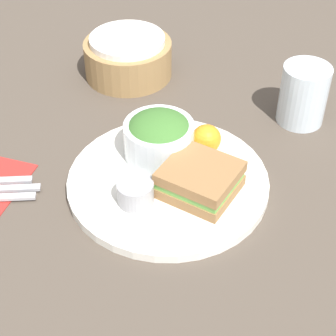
{
  "coord_description": "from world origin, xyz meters",
  "views": [
    {
      "loc": [
        0.19,
        -0.59,
        0.57
      ],
      "look_at": [
        0.0,
        0.0,
        0.03
      ],
      "focal_mm": 60.0,
      "sensor_mm": 36.0,
      "label": 1
    }
  ],
  "objects_px": {
    "dressing_cup": "(135,193)",
    "drink_glass": "(303,95)",
    "sandwich": "(200,180)",
    "bread_basket": "(128,57)",
    "plate": "(168,182)",
    "salad_bowl": "(159,136)"
  },
  "relations": [
    {
      "from": "plate",
      "to": "drink_glass",
      "type": "bearing_deg",
      "value": 54.19
    },
    {
      "from": "sandwich",
      "to": "salad_bowl",
      "type": "bearing_deg",
      "value": 143.78
    },
    {
      "from": "salad_bowl",
      "to": "drink_glass",
      "type": "relative_size",
      "value": 1.05
    },
    {
      "from": "drink_glass",
      "to": "bread_basket",
      "type": "relative_size",
      "value": 0.63
    },
    {
      "from": "plate",
      "to": "bread_basket",
      "type": "bearing_deg",
      "value": 121.27
    },
    {
      "from": "plate",
      "to": "drink_glass",
      "type": "xyz_separation_m",
      "value": [
        0.16,
        0.23,
        0.04
      ]
    },
    {
      "from": "salad_bowl",
      "to": "drink_glass",
      "type": "xyz_separation_m",
      "value": [
        0.19,
        0.18,
        0.0
      ]
    },
    {
      "from": "salad_bowl",
      "to": "bread_basket",
      "type": "xyz_separation_m",
      "value": [
        -0.14,
        0.23,
        -0.01
      ]
    },
    {
      "from": "dressing_cup",
      "to": "drink_glass",
      "type": "distance_m",
      "value": 0.35
    },
    {
      "from": "plate",
      "to": "sandwich",
      "type": "relative_size",
      "value": 2.49
    },
    {
      "from": "drink_glass",
      "to": "bread_basket",
      "type": "bearing_deg",
      "value": 171.79
    },
    {
      "from": "sandwich",
      "to": "dressing_cup",
      "type": "bearing_deg",
      "value": -148.63
    },
    {
      "from": "sandwich",
      "to": "bread_basket",
      "type": "xyz_separation_m",
      "value": [
        -0.22,
        0.29,
        0.0
      ]
    },
    {
      "from": "sandwich",
      "to": "dressing_cup",
      "type": "xyz_separation_m",
      "value": [
        -0.08,
        -0.05,
        -0.0
      ]
    },
    {
      "from": "plate",
      "to": "salad_bowl",
      "type": "xyz_separation_m",
      "value": [
        -0.03,
        0.05,
        0.04
      ]
    },
    {
      "from": "dressing_cup",
      "to": "drink_glass",
      "type": "bearing_deg",
      "value": 56.25
    },
    {
      "from": "salad_bowl",
      "to": "plate",
      "type": "bearing_deg",
      "value": -58.07
    },
    {
      "from": "sandwich",
      "to": "salad_bowl",
      "type": "height_order",
      "value": "salad_bowl"
    },
    {
      "from": "sandwich",
      "to": "bread_basket",
      "type": "height_order",
      "value": "bread_basket"
    },
    {
      "from": "dressing_cup",
      "to": "bread_basket",
      "type": "relative_size",
      "value": 0.32
    },
    {
      "from": "plate",
      "to": "sandwich",
      "type": "bearing_deg",
      "value": -12.92
    },
    {
      "from": "plate",
      "to": "dressing_cup",
      "type": "relative_size",
      "value": 5.77
    }
  ]
}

